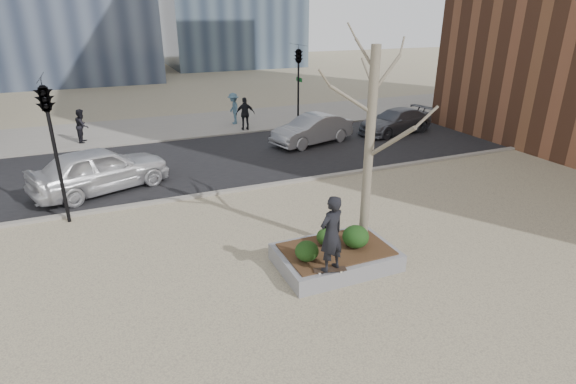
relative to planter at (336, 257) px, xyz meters
name	(u,v)px	position (x,y,z in m)	size (l,w,h in m)	color
ground	(301,273)	(-1.00, 0.00, -0.23)	(120.00, 120.00, 0.00)	tan
street	(207,161)	(-1.00, 10.00, -0.21)	(60.00, 8.00, 0.02)	black
far_sidewalk	(179,126)	(-1.00, 17.00, -0.21)	(60.00, 6.00, 0.02)	gray
planter	(336,257)	(0.00, 0.00, 0.00)	(3.00, 2.00, 0.45)	gray
planter_mulch	(336,249)	(0.00, 0.00, 0.25)	(2.70, 1.70, 0.04)	#382314
sycamore_tree	(371,117)	(1.00, 0.30, 3.56)	(2.80, 2.80, 6.60)	gray
shrub_left	(307,251)	(-0.95, -0.23, 0.51)	(0.59, 0.59, 0.50)	#103410
shrub_middle	(327,237)	(-0.14, 0.28, 0.49)	(0.54, 0.54, 0.46)	black
shrub_right	(356,237)	(0.50, -0.12, 0.56)	(0.69, 0.69, 0.59)	#1D3F14
skateboard	(330,270)	(-0.65, -0.88, 0.26)	(0.78, 0.20, 0.07)	black
skateboarder	(331,234)	(-0.65, -0.88, 1.23)	(0.68, 0.45, 1.87)	black
police_car	(100,169)	(-5.39, 7.98, 0.62)	(1.95, 4.86, 1.66)	silver
car_silver	(312,129)	(4.51, 10.67, 0.50)	(1.50, 4.31, 1.42)	#989AA0
car_third	(395,121)	(9.57, 10.81, 0.43)	(1.79, 4.41, 1.28)	#4D4F58
pedestrian_a	(82,126)	(-6.00, 15.45, 0.63)	(0.81, 0.63, 1.66)	black
pedestrian_b	(234,109)	(2.12, 16.26, 0.70)	(1.16, 0.67, 1.79)	#46677E
pedestrian_c	(245,114)	(2.30, 14.61, 0.70)	(1.05, 0.44, 1.80)	black
traffic_light_near	(56,154)	(-6.50, 5.60, 2.02)	(0.60, 2.48, 4.50)	black
traffic_light_far	(298,86)	(5.50, 14.60, 2.02)	(0.60, 2.48, 4.50)	black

